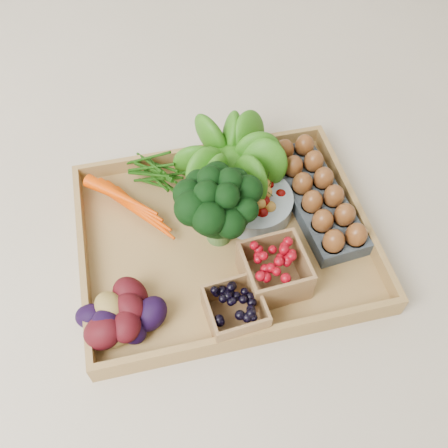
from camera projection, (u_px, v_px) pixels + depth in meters
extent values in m
plane|color=beige|center=(224.00, 242.00, 0.99)|extent=(4.00, 4.00, 0.00)
cube|color=#AB8347|center=(224.00, 240.00, 0.98)|extent=(0.55, 0.45, 0.01)
sphere|color=#255C0E|center=(230.00, 156.00, 1.01)|extent=(0.15, 0.15, 0.15)
cylinder|color=#8C9EA5|center=(254.00, 203.00, 1.00)|extent=(0.16, 0.16, 0.04)
cube|color=#3A434A|center=(316.00, 199.00, 1.01)|extent=(0.13, 0.30, 0.03)
cube|color=black|center=(235.00, 311.00, 0.85)|extent=(0.10, 0.10, 0.07)
cube|color=maroon|center=(274.00, 270.00, 0.89)|extent=(0.12, 0.12, 0.08)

